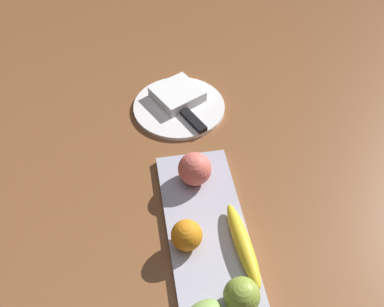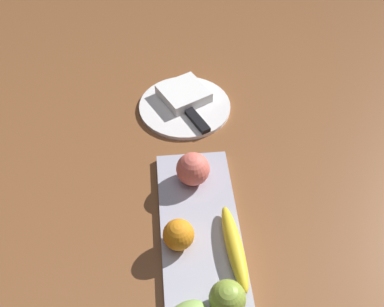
{
  "view_description": "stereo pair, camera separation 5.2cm",
  "coord_description": "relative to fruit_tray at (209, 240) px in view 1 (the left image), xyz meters",
  "views": [
    {
      "loc": [
        -0.47,
        0.09,
        0.81
      ],
      "look_at": [
        0.22,
        -0.03,
        0.05
      ],
      "focal_mm": 42.73,
      "sensor_mm": 36.0,
      "label": 1
    },
    {
      "loc": [
        -0.48,
        0.04,
        0.81
      ],
      "look_at": [
        0.22,
        -0.03,
        0.05
      ],
      "focal_mm": 42.73,
      "sensor_mm": 36.0,
      "label": 2
    }
  ],
  "objects": [
    {
      "name": "knife",
      "position": [
        0.36,
        -0.02,
        0.01
      ],
      "size": [
        0.17,
        0.1,
        0.01
      ],
      "rotation": [
        0.0,
        0.0,
        0.43
      ],
      "color": "silver",
      "rests_on": "dinner_plate"
    },
    {
      "name": "folded_napkin",
      "position": [
        0.44,
        0.0,
        0.02
      ],
      "size": [
        0.15,
        0.15,
        0.03
      ],
      "primitive_type": "cube",
      "rotation": [
        0.0,
        0.0,
        0.47
      ],
      "color": "white",
      "rests_on": "dinner_plate"
    },
    {
      "name": "orange_near_apple",
      "position": [
        -0.01,
        0.05,
        0.04
      ],
      "size": [
        0.06,
        0.06,
        0.06
      ],
      "primitive_type": "sphere",
      "color": "orange",
      "rests_on": "fruit_tray"
    },
    {
      "name": "dinner_plate",
      "position": [
        0.41,
        -0.0,
        -0.0
      ],
      "size": [
        0.24,
        0.24,
        0.01
      ],
      "primitive_type": "cylinder",
      "color": "white",
      "rests_on": "ground_plane"
    },
    {
      "name": "fruit_tray",
      "position": [
        0.0,
        0.0,
        0.0
      ],
      "size": [
        0.47,
        0.16,
        0.02
      ],
      "primitive_type": "cube",
      "color": "#B2B1C4",
      "rests_on": "ground_plane"
    },
    {
      "name": "ground_plane",
      "position": [
        -0.01,
        0.03,
        -0.01
      ],
      "size": [
        2.4,
        2.4,
        0.0
      ],
      "primitive_type": "plane",
      "color": "brown"
    },
    {
      "name": "apple",
      "position": [
        -0.15,
        -0.03,
        0.04
      ],
      "size": [
        0.07,
        0.07,
        0.07
      ],
      "primitive_type": "sphere",
      "color": "#89A53A",
      "rests_on": "fruit_tray"
    },
    {
      "name": "peach",
      "position": [
        0.15,
        0.0,
        0.05
      ],
      "size": [
        0.07,
        0.07,
        0.07
      ],
      "primitive_type": "sphere",
      "color": "#EA6A5B",
      "rests_on": "fruit_tray"
    },
    {
      "name": "banana",
      "position": [
        -0.04,
        -0.06,
        0.02
      ],
      "size": [
        0.2,
        0.05,
        0.03
      ],
      "primitive_type": "ellipsoid",
      "rotation": [
        0.0,
        0.0,
        0.07
      ],
      "color": "yellow",
      "rests_on": "fruit_tray"
    }
  ]
}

